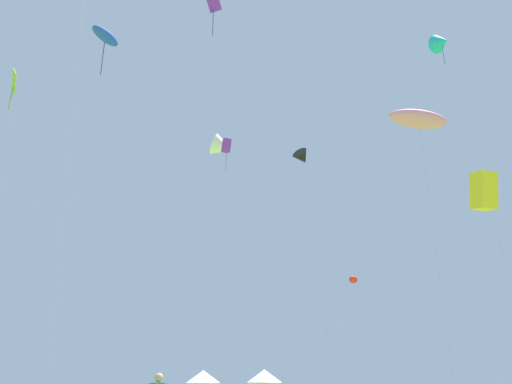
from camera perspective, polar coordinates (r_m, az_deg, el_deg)
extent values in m
ellipsoid|color=blue|center=(60.56, -16.62, 16.49)|extent=(3.46, 3.95, 1.42)
cylinder|color=#183599|center=(58.94, -16.91, 14.28)|extent=(0.09, 0.09, 4.24)
cylinder|color=#B2B2B7|center=(50.89, -19.70, 0.30)|extent=(1.47, 2.49, 37.12)
ellipsoid|color=pink|center=(33.99, 17.84, 7.83)|extent=(4.24, 2.10, 1.27)
cylinder|color=#B2B2B7|center=(29.77, 19.57, -5.68)|extent=(1.14, 2.35, 17.11)
cone|color=white|center=(67.71, -3.78, 5.09)|extent=(3.72, 3.35, 3.58)
cylinder|color=#B2B2B7|center=(62.13, -3.82, -7.59)|extent=(0.58, 1.12, 30.72)
ellipsoid|color=red|center=(67.01, 10.91, -9.69)|extent=(2.46, 3.33, 1.02)
cylinder|color=#B2B2B7|center=(65.01, 11.23, -15.44)|extent=(0.92, 2.05, 13.68)
cone|color=black|center=(48.41, 5.26, 3.88)|extent=(2.38, 2.37, 1.93)
cylinder|color=#B2B2B7|center=(44.36, 5.89, -8.44)|extent=(0.08, 1.50, 21.45)
cone|color=#1EB7CC|center=(61.91, 20.19, 15.57)|extent=(2.62, 2.81, 2.59)
cylinder|color=teal|center=(60.93, 20.39, 14.24)|extent=(0.07, 0.07, 2.37)
cylinder|color=#B2B2B7|center=(53.21, 23.90, -0.25)|extent=(1.69, 2.19, 36.70)
cube|color=#99DB2D|center=(57.00, -25.62, 11.22)|extent=(1.26, 2.78, 2.95)
cylinder|color=olive|center=(56.06, -25.93, 9.49)|extent=(0.09, 0.09, 2.44)
cube|color=purple|center=(48.06, -4.79, 20.47)|extent=(1.57, 1.47, 2.03)
cylinder|color=#63238B|center=(46.78, -4.86, 18.62)|extent=(0.06, 0.06, 2.94)
cylinder|color=#B2B2B7|center=(38.83, -6.31, 2.29)|extent=(1.19, 1.01, 32.99)
cube|color=yellow|center=(41.10, 24.29, 0.11)|extent=(1.69, 2.13, 3.00)
cube|color=purple|center=(54.02, -3.36, 5.24)|extent=(1.05, 1.22, 1.58)
cylinder|color=#63238B|center=(53.32, -3.40, 3.64)|extent=(0.05, 0.05, 2.51)
cylinder|color=#B2B2B7|center=(49.35, -3.69, -7.64)|extent=(0.15, 1.13, 24.96)
cylinder|color=#B2B2B7|center=(30.27, -20.00, 7.61)|extent=(1.91, 2.38, 30.34)
cylinder|color=#B2B2B7|center=(36.05, 7.22, 4.85)|extent=(0.64, 1.38, 33.75)
sphere|color=tan|center=(13.78, -10.90, -19.85)|extent=(0.22, 0.22, 0.22)
cone|color=white|center=(66.48, -5.98, -19.98)|extent=(4.22, 4.22, 1.48)
cone|color=white|center=(67.23, 0.94, -20.02)|extent=(4.39, 4.39, 1.54)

